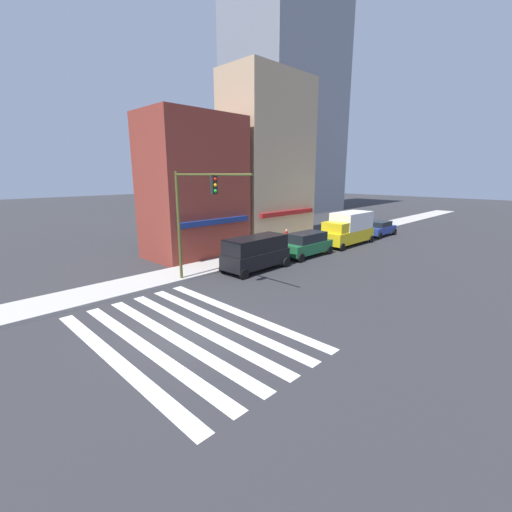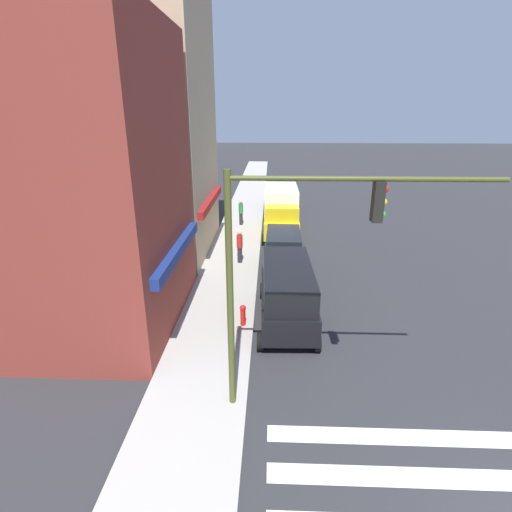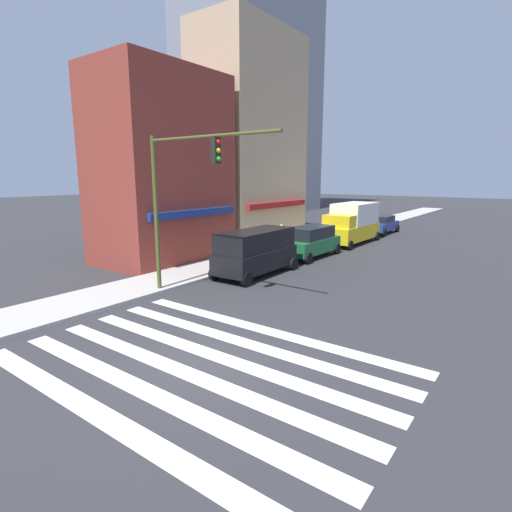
{
  "view_description": "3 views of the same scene",
  "coord_description": "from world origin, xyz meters",
  "px_view_note": "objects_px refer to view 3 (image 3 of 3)",
  "views": [
    {
      "loc": [
        -7.34,
        -11.43,
        6.5
      ],
      "look_at": [
        8.99,
        4.7,
        1.0
      ],
      "focal_mm": 24.0,
      "sensor_mm": 36.0,
      "label": 1
    },
    {
      "loc": [
        -5.18,
        5.39,
        7.97
      ],
      "look_at": [
        11.03,
        6.0,
        2.0
      ],
      "focal_mm": 28.0,
      "sensor_mm": 36.0,
      "label": 2
    },
    {
      "loc": [
        -7.27,
        -7.19,
        5.03
      ],
      "look_at": [
        8.99,
        4.7,
        1.0
      ],
      "focal_mm": 28.0,
      "sensor_mm": 36.0,
      "label": 3
    }
  ],
  "objects_px": {
    "pedestrian_green_top": "(326,225)",
    "van_black": "(256,251)",
    "sedan_blue": "(381,224)",
    "box_truck_yellow": "(352,223)",
    "traffic_signal": "(180,186)",
    "suv_green": "(310,241)",
    "fire_hydrant": "(223,261)",
    "pedestrian_red_jacket": "(281,237)"
  },
  "relations": [
    {
      "from": "sedan_blue",
      "to": "pedestrian_green_top",
      "type": "relative_size",
      "value": 2.49
    },
    {
      "from": "suv_green",
      "to": "fire_hydrant",
      "type": "height_order",
      "value": "suv_green"
    },
    {
      "from": "suv_green",
      "to": "sedan_blue",
      "type": "distance_m",
      "value": 13.11
    },
    {
      "from": "box_truck_yellow",
      "to": "sedan_blue",
      "type": "xyz_separation_m",
      "value": [
        6.62,
        0.0,
        -0.75
      ]
    },
    {
      "from": "van_black",
      "to": "pedestrian_red_jacket",
      "type": "bearing_deg",
      "value": 19.57
    },
    {
      "from": "box_truck_yellow",
      "to": "sedan_blue",
      "type": "distance_m",
      "value": 6.66
    },
    {
      "from": "box_truck_yellow",
      "to": "pedestrian_green_top",
      "type": "distance_m",
      "value": 3.15
    },
    {
      "from": "sedan_blue",
      "to": "box_truck_yellow",
      "type": "bearing_deg",
      "value": 179.73
    },
    {
      "from": "van_black",
      "to": "fire_hydrant",
      "type": "relative_size",
      "value": 6.0
    },
    {
      "from": "pedestrian_red_jacket",
      "to": "van_black",
      "type": "bearing_deg",
      "value": 67.53
    },
    {
      "from": "traffic_signal",
      "to": "pedestrian_green_top",
      "type": "relative_size",
      "value": 3.78
    },
    {
      "from": "traffic_signal",
      "to": "pedestrian_green_top",
      "type": "bearing_deg",
      "value": 8.11
    },
    {
      "from": "van_black",
      "to": "traffic_signal",
      "type": "bearing_deg",
      "value": 176.55
    },
    {
      "from": "traffic_signal",
      "to": "fire_hydrant",
      "type": "xyz_separation_m",
      "value": [
        4.3,
        1.53,
        -4.04
      ]
    },
    {
      "from": "box_truck_yellow",
      "to": "van_black",
      "type": "bearing_deg",
      "value": -179.79
    },
    {
      "from": "box_truck_yellow",
      "to": "sedan_blue",
      "type": "relative_size",
      "value": 1.41
    },
    {
      "from": "van_black",
      "to": "box_truck_yellow",
      "type": "relative_size",
      "value": 0.81
    },
    {
      "from": "pedestrian_red_jacket",
      "to": "pedestrian_green_top",
      "type": "distance_m",
      "value": 7.57
    },
    {
      "from": "traffic_signal",
      "to": "fire_hydrant",
      "type": "distance_m",
      "value": 6.1
    },
    {
      "from": "traffic_signal",
      "to": "box_truck_yellow",
      "type": "bearing_deg",
      "value": -0.57
    },
    {
      "from": "van_black",
      "to": "sedan_blue",
      "type": "bearing_deg",
      "value": -1.46
    },
    {
      "from": "sedan_blue",
      "to": "fire_hydrant",
      "type": "relative_size",
      "value": 5.24
    },
    {
      "from": "suv_green",
      "to": "sedan_blue",
      "type": "xyz_separation_m",
      "value": [
        13.11,
        -0.0,
        -0.19
      ]
    },
    {
      "from": "sedan_blue",
      "to": "pedestrian_green_top",
      "type": "xyz_separation_m",
      "value": [
        -5.32,
        2.82,
        0.23
      ]
    },
    {
      "from": "sedan_blue",
      "to": "pedestrian_red_jacket",
      "type": "xyz_separation_m",
      "value": [
        -12.87,
        2.33,
        0.23
      ]
    },
    {
      "from": "van_black",
      "to": "fire_hydrant",
      "type": "distance_m",
      "value": 1.94
    },
    {
      "from": "traffic_signal",
      "to": "pedestrian_red_jacket",
      "type": "height_order",
      "value": "traffic_signal"
    },
    {
      "from": "van_black",
      "to": "fire_hydrant",
      "type": "xyz_separation_m",
      "value": [
        -0.65,
        1.7,
        -0.67
      ]
    },
    {
      "from": "traffic_signal",
      "to": "van_black",
      "type": "height_order",
      "value": "traffic_signal"
    },
    {
      "from": "traffic_signal",
      "to": "suv_green",
      "type": "height_order",
      "value": "traffic_signal"
    },
    {
      "from": "traffic_signal",
      "to": "suv_green",
      "type": "relative_size",
      "value": 1.41
    },
    {
      "from": "box_truck_yellow",
      "to": "pedestrian_red_jacket",
      "type": "bearing_deg",
      "value": 159.77
    },
    {
      "from": "van_black",
      "to": "suv_green",
      "type": "relative_size",
      "value": 1.07
    },
    {
      "from": "pedestrian_green_top",
      "to": "van_black",
      "type": "bearing_deg",
      "value": 137.48
    },
    {
      "from": "pedestrian_red_jacket",
      "to": "traffic_signal",
      "type": "bearing_deg",
      "value": 57.58
    },
    {
      "from": "pedestrian_red_jacket",
      "to": "pedestrian_green_top",
      "type": "xyz_separation_m",
      "value": [
        7.55,
        0.49,
        0.0
      ]
    },
    {
      "from": "pedestrian_red_jacket",
      "to": "suv_green",
      "type": "bearing_deg",
      "value": 130.68
    },
    {
      "from": "traffic_signal",
      "to": "sedan_blue",
      "type": "bearing_deg",
      "value": -0.41
    },
    {
      "from": "suv_green",
      "to": "pedestrian_green_top",
      "type": "height_order",
      "value": "suv_green"
    },
    {
      "from": "suv_green",
      "to": "sedan_blue",
      "type": "height_order",
      "value": "suv_green"
    },
    {
      "from": "pedestrian_red_jacket",
      "to": "pedestrian_green_top",
      "type": "bearing_deg",
      "value": -129.8
    },
    {
      "from": "box_truck_yellow",
      "to": "fire_hydrant",
      "type": "height_order",
      "value": "box_truck_yellow"
    }
  ]
}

